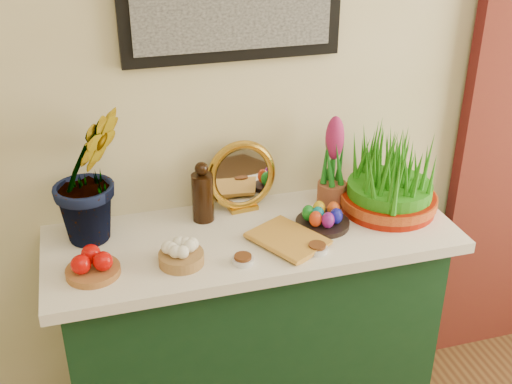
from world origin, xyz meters
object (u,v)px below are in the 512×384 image
book (269,249)px  sideboard (252,338)px  hyacinth_green (87,154)px  mirror (242,177)px  wheatgrass_sabzeh (391,178)px

book → sideboard: bearing=68.1°
hyacinth_green → mirror: 0.56m
hyacinth_green → wheatgrass_sabzeh: size_ratio=1.74×
hyacinth_green → wheatgrass_sabzeh: 1.05m
sideboard → wheatgrass_sabzeh: size_ratio=3.72×
book → hyacinth_green: bearing=125.3°
mirror → wheatgrass_sabzeh: wheatgrass_sabzeh is taller
mirror → book: mirror is taller
mirror → sideboard: bearing=-93.9°
mirror → book: 0.34m
hyacinth_green → mirror: hyacinth_green is taller
sideboard → mirror: size_ratio=4.89×
mirror → wheatgrass_sabzeh: bearing=-17.3°
hyacinth_green → book: size_ratio=2.53×
hyacinth_green → wheatgrass_sabzeh: hyacinth_green is taller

